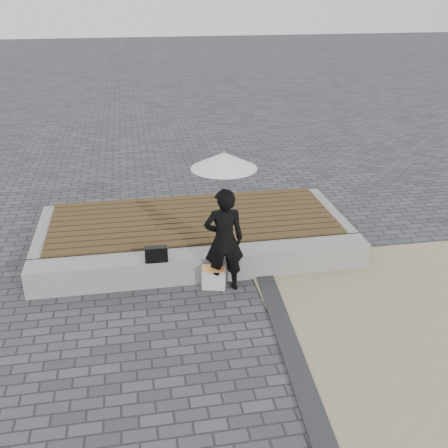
# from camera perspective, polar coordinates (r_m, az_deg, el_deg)

# --- Properties ---
(ground) EXTENTS (80.00, 80.00, 0.00)m
(ground) POSITION_cam_1_polar(r_m,az_deg,el_deg) (6.58, -0.17, -12.52)
(ground) COLOR #4C4C51
(ground) RESTS_ON ground
(edging_band) EXTENTS (0.61, 5.20, 0.04)m
(edging_band) POSITION_cam_1_polar(r_m,az_deg,el_deg) (6.34, 7.55, -14.24)
(edging_band) COLOR #2D2D2F
(edging_band) RESTS_ON ground
(seating_ledge) EXTENTS (5.00, 0.45, 0.40)m
(seating_ledge) POSITION_cam_1_polar(r_m,az_deg,el_deg) (7.80, -2.23, -4.34)
(seating_ledge) COLOR gray
(seating_ledge) RESTS_ON ground
(timber_platform) EXTENTS (5.00, 2.00, 0.40)m
(timber_platform) POSITION_cam_1_polar(r_m,az_deg,el_deg) (8.87, -3.34, -0.65)
(timber_platform) COLOR #A8A9A3
(timber_platform) RESTS_ON ground
(timber_decking) EXTENTS (4.60, 2.00, 0.04)m
(timber_decking) POSITION_cam_1_polar(r_m,az_deg,el_deg) (8.77, -3.37, 0.65)
(timber_decking) COLOR brown
(timber_decking) RESTS_ON timber_platform
(woman) EXTENTS (0.56, 0.38, 1.51)m
(woman) POSITION_cam_1_polar(r_m,az_deg,el_deg) (7.25, 0.00, -1.76)
(woman) COLOR black
(woman) RESTS_ON ground
(parasol) EXTENTS (0.86, 0.86, 1.10)m
(parasol) POSITION_cam_1_polar(r_m,az_deg,el_deg) (6.82, 0.00, 6.86)
(parasol) COLOR #A4A3A8
(parasol) RESTS_ON ground
(handbag) EXTENTS (0.32, 0.12, 0.22)m
(handbag) POSITION_cam_1_polar(r_m,az_deg,el_deg) (7.47, -7.29, -3.25)
(handbag) COLOR black
(handbag) RESTS_ON seating_ledge
(canvas_tote) EXTENTS (0.35, 0.22, 0.34)m
(canvas_tote) POSITION_cam_1_polar(r_m,az_deg,el_deg) (7.52, -1.11, -5.78)
(canvas_tote) COLOR white
(canvas_tote) RESTS_ON ground
(magazine) EXTENTS (0.35, 0.29, 0.01)m
(magazine) POSITION_cam_1_polar(r_m,az_deg,el_deg) (7.39, -1.06, -4.79)
(magazine) COLOR #F86146
(magazine) RESTS_ON canvas_tote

